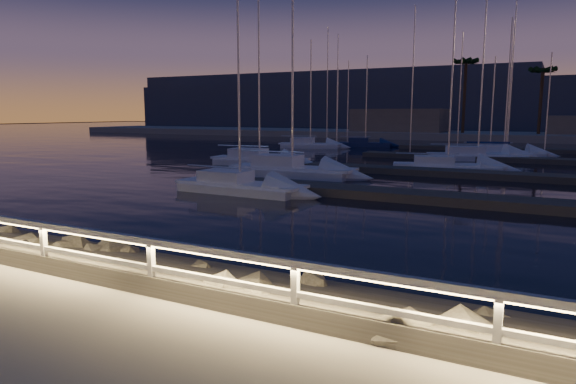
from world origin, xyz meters
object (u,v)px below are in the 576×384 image
object	(u,v)px
sailboat_m	(364,143)
sailboat_n	(501,152)
sailboat_a	(257,159)
guard_rail	(238,268)
sailboat_b	(237,184)
sailboat_e	(289,169)
sailboat_g	(445,166)
sailboat_k	(475,155)
sailboat_i	(309,144)

from	to	relation	value
sailboat_m	sailboat_n	world-z (taller)	sailboat_n
sailboat_a	sailboat_n	world-z (taller)	sailboat_a
guard_rail	sailboat_b	world-z (taller)	sailboat_b
sailboat_e	sailboat_g	size ratio (longest dim) A/B	1.12
sailboat_b	sailboat_k	xyz separation A→B (m)	(7.94, 24.04, 0.02)
sailboat_a	sailboat_b	bearing A→B (deg)	-68.52
sailboat_b	sailboat_e	bearing A→B (deg)	97.51
guard_rail	sailboat_a	bearing A→B (deg)	120.56
sailboat_e	sailboat_m	world-z (taller)	sailboat_e
sailboat_i	sailboat_k	bearing A→B (deg)	-34.05
sailboat_b	sailboat_e	world-z (taller)	sailboat_e
sailboat_g	sailboat_k	bearing A→B (deg)	71.68
sailboat_e	sailboat_g	world-z (taller)	sailboat_e
sailboat_i	sailboat_e	bearing A→B (deg)	-81.34
guard_rail	sailboat_i	size ratio (longest dim) A/B	3.71
sailboat_e	sailboat_g	xyz separation A→B (m)	(8.09, 7.24, -0.08)
guard_rail	sailboat_g	distance (m)	28.61
sailboat_e	sailboat_k	world-z (taller)	sailboat_k
guard_rail	sailboat_e	distance (m)	23.60
sailboat_g	sailboat_k	size ratio (longest dim) A/B	0.89
sailboat_i	sailboat_m	size ratio (longest dim) A/B	1.14
sailboat_i	sailboat_m	world-z (taller)	sailboat_i
sailboat_g	sailboat_n	bearing A→B (deg)	66.25
guard_rail	sailboat_m	distance (m)	52.42
sailboat_a	sailboat_b	world-z (taller)	sailboat_a
sailboat_k	sailboat_n	distance (m)	4.72
sailboat_m	sailboat_n	xyz separation A→B (m)	(15.57, -7.40, 0.02)
sailboat_i	sailboat_k	distance (m)	19.84
sailboat_b	sailboat_i	xyz separation A→B (m)	(-10.71, 30.82, 0.03)
sailboat_k	sailboat_i	bearing A→B (deg)	138.85
sailboat_i	sailboat_k	world-z (taller)	sailboat_k
sailboat_e	sailboat_a	bearing A→B (deg)	134.36
guard_rail	sailboat_a	size ratio (longest dim) A/B	3.45
guard_rail	sailboat_g	world-z (taller)	sailboat_g
sailboat_a	sailboat_i	xyz separation A→B (m)	(-4.58, 18.73, -0.02)
sailboat_g	sailboat_i	distance (m)	24.47
sailboat_g	sailboat_m	size ratio (longest dim) A/B	1.17
sailboat_i	sailboat_a	bearing A→B (deg)	-90.32
sailboat_k	sailboat_m	distance (m)	18.28
sailboat_m	sailboat_g	bearing A→B (deg)	-73.20
sailboat_e	sailboat_i	size ratio (longest dim) A/B	1.15
sailboat_n	sailboat_b	bearing A→B (deg)	-122.57
sailboat_i	sailboat_m	distance (m)	6.91
sailboat_b	sailboat_g	bearing A→B (deg)	64.23
guard_rail	sailboat_g	bearing A→B (deg)	94.15
guard_rail	sailboat_e	bearing A→B (deg)	115.53
sailboat_k	sailboat_g	bearing A→B (deg)	-114.68
sailboat_k	sailboat_m	size ratio (longest dim) A/B	1.31
sailboat_k	sailboat_a	bearing A→B (deg)	-160.81
sailboat_e	sailboat_k	xyz separation A→B (m)	(8.69, 16.99, -0.05)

